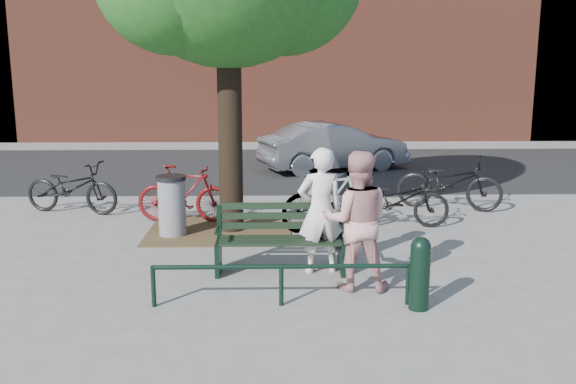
{
  "coord_description": "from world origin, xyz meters",
  "views": [
    {
      "loc": [
        -0.08,
        -8.36,
        2.87
      ],
      "look_at": [
        0.13,
        1.0,
        0.91
      ],
      "focal_mm": 40.0,
      "sensor_mm": 36.0,
      "label": 1
    }
  ],
  "objects_px": {
    "person_right": "(357,221)",
    "bicycle_c": "(397,200)",
    "bollard": "(420,271)",
    "litter_bin": "(172,206)",
    "park_bench": "(280,237)",
    "person_left": "(320,211)",
    "parked_car": "(334,147)"
  },
  "relations": [
    {
      "from": "bicycle_c",
      "to": "person_left",
      "type": "bearing_deg",
      "value": 149.38
    },
    {
      "from": "park_bench",
      "to": "person_left",
      "type": "distance_m",
      "value": 0.67
    },
    {
      "from": "litter_bin",
      "to": "bicycle_c",
      "type": "height_order",
      "value": "litter_bin"
    },
    {
      "from": "bollard",
      "to": "litter_bin",
      "type": "distance_m",
      "value": 4.66
    },
    {
      "from": "person_left",
      "to": "parked_car",
      "type": "bearing_deg",
      "value": -108.94
    },
    {
      "from": "person_left",
      "to": "parked_car",
      "type": "distance_m",
      "value": 8.15
    },
    {
      "from": "bollard",
      "to": "bicycle_c",
      "type": "distance_m",
      "value": 3.73
    },
    {
      "from": "person_right",
      "to": "bicycle_c",
      "type": "distance_m",
      "value": 3.2
    },
    {
      "from": "person_right",
      "to": "parked_car",
      "type": "relative_size",
      "value": 0.46
    },
    {
      "from": "person_right",
      "to": "bicycle_c",
      "type": "bearing_deg",
      "value": -104.85
    },
    {
      "from": "bicycle_c",
      "to": "person_right",
      "type": "bearing_deg",
      "value": 161.89
    },
    {
      "from": "bollard",
      "to": "person_right",
      "type": "bearing_deg",
      "value": 132.17
    },
    {
      "from": "person_left",
      "to": "bicycle_c",
      "type": "xyz_separation_m",
      "value": [
        1.49,
        2.35,
        -0.39
      ]
    },
    {
      "from": "bicycle_c",
      "to": "parked_car",
      "type": "xyz_separation_m",
      "value": [
        -0.56,
        5.75,
        0.16
      ]
    },
    {
      "from": "park_bench",
      "to": "bicycle_c",
      "type": "bearing_deg",
      "value": 48.29
    },
    {
      "from": "bollard",
      "to": "parked_car",
      "type": "bearing_deg",
      "value": 90.78
    },
    {
      "from": "person_left",
      "to": "litter_bin",
      "type": "relative_size",
      "value": 1.72
    },
    {
      "from": "person_left",
      "to": "person_right",
      "type": "xyz_separation_m",
      "value": [
        0.41,
        -0.64,
        0.02
      ]
    },
    {
      "from": "bollard",
      "to": "litter_bin",
      "type": "height_order",
      "value": "litter_bin"
    },
    {
      "from": "park_bench",
      "to": "bollard",
      "type": "bearing_deg",
      "value": -41.63
    },
    {
      "from": "litter_bin",
      "to": "bicycle_c",
      "type": "distance_m",
      "value": 3.82
    },
    {
      "from": "litter_bin",
      "to": "bicycle_c",
      "type": "xyz_separation_m",
      "value": [
        3.79,
        0.46,
        -0.03
      ]
    },
    {
      "from": "litter_bin",
      "to": "bicycle_c",
      "type": "relative_size",
      "value": 0.56
    },
    {
      "from": "person_left",
      "to": "person_right",
      "type": "height_order",
      "value": "person_right"
    },
    {
      "from": "person_left",
      "to": "park_bench",
      "type": "bearing_deg",
      "value": -19.06
    },
    {
      "from": "bollard",
      "to": "parked_car",
      "type": "distance_m",
      "value": 9.45
    },
    {
      "from": "park_bench",
      "to": "litter_bin",
      "type": "xyz_separation_m",
      "value": [
        -1.75,
        1.82,
        0.03
      ]
    },
    {
      "from": "bicycle_c",
      "to": "parked_car",
      "type": "distance_m",
      "value": 5.78
    },
    {
      "from": "park_bench",
      "to": "person_right",
      "type": "bearing_deg",
      "value": -36.55
    },
    {
      "from": "park_bench",
      "to": "bicycle_c",
      "type": "relative_size",
      "value": 0.97
    },
    {
      "from": "person_right",
      "to": "litter_bin",
      "type": "height_order",
      "value": "person_right"
    },
    {
      "from": "bollard",
      "to": "litter_bin",
      "type": "xyz_separation_m",
      "value": [
        -3.35,
        3.24,
        0.04
      ]
    }
  ]
}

